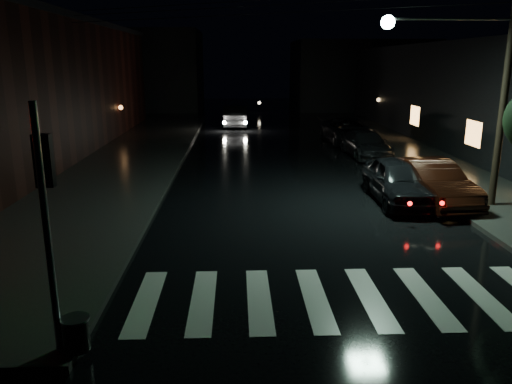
{
  "coord_description": "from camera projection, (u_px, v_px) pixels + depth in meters",
  "views": [
    {
      "loc": [
        0.75,
        -9.18,
        4.92
      ],
      "look_at": [
        1.25,
        3.45,
        1.6
      ],
      "focal_mm": 35.0,
      "sensor_mm": 36.0,
      "label": 1
    }
  ],
  "objects": [
    {
      "name": "ground",
      "position": [
        201.0,
        312.0,
        10.1
      ],
      "size": [
        120.0,
        120.0,
        0.0
      ],
      "primitive_type": "plane",
      "color": "black",
      "rests_on": "ground"
    },
    {
      "name": "sidewalk_left",
      "position": [
        115.0,
        168.0,
        23.42
      ],
      "size": [
        6.0,
        44.0,
        0.15
      ],
      "primitive_type": "cube",
      "color": "#282826",
      "rests_on": "ground"
    },
    {
      "name": "sidewalk_right",
      "position": [
        429.0,
        165.0,
        23.99
      ],
      "size": [
        4.0,
        44.0,
        0.15
      ],
      "primitive_type": "cube",
      "color": "#282826",
      "rests_on": "ground"
    },
    {
      "name": "building_far_left",
      "position": [
        133.0,
        70.0,
        52.19
      ],
      "size": [
        14.0,
        10.0,
        8.0
      ],
      "primitive_type": "cube",
      "color": "black",
      "rests_on": "ground"
    },
    {
      "name": "building_far_right",
      "position": [
        360.0,
        75.0,
        53.23
      ],
      "size": [
        14.0,
        10.0,
        7.0
      ],
      "primitive_type": "cube",
      "color": "black",
      "rests_on": "ground"
    },
    {
      "name": "crosswalk",
      "position": [
        343.0,
        298.0,
        10.69
      ],
      "size": [
        9.0,
        3.0,
        0.01
      ],
      "primitive_type": "cube",
      "color": "beige",
      "rests_on": "ground"
    },
    {
      "name": "signal_pole_corner",
      "position": [
        62.0,
        273.0,
        8.21
      ],
      "size": [
        0.68,
        0.61,
        4.2
      ],
      "color": "slate",
      "rests_on": "ground"
    },
    {
      "name": "utility_pole",
      "position": [
        487.0,
        72.0,
        16.03
      ],
      "size": [
        4.92,
        0.44,
        8.0
      ],
      "color": "black",
      "rests_on": "ground"
    },
    {
      "name": "parked_car_a",
      "position": [
        399.0,
        181.0,
        17.81
      ],
      "size": [
        1.95,
        4.69,
        1.59
      ],
      "primitive_type": "imported",
      "rotation": [
        0.0,
        0.0,
        -0.02
      ],
      "color": "black",
      "rests_on": "ground"
    },
    {
      "name": "parked_car_b",
      "position": [
        430.0,
        182.0,
        17.65
      ],
      "size": [
        2.15,
        4.85,
        1.55
      ],
      "primitive_type": "imported",
      "rotation": [
        0.0,
        0.0,
        0.11
      ],
      "color": "black",
      "rests_on": "ground"
    },
    {
      "name": "parked_car_c",
      "position": [
        366.0,
        144.0,
        26.45
      ],
      "size": [
        2.14,
        4.76,
        1.35
      ],
      "primitive_type": "imported",
      "rotation": [
        0.0,
        0.0,
        0.05
      ],
      "color": "black",
      "rests_on": "ground"
    },
    {
      "name": "parked_car_d",
      "position": [
        348.0,
        131.0,
        30.62
      ],
      "size": [
        2.84,
        5.67,
        1.54
      ],
      "primitive_type": "imported",
      "rotation": [
        0.0,
        0.0,
        0.05
      ],
      "color": "black",
      "rests_on": "ground"
    },
    {
      "name": "oncoming_car",
      "position": [
        236.0,
        116.0,
        38.56
      ],
      "size": [
        1.85,
        5.02,
        1.64
      ],
      "primitive_type": "imported",
      "rotation": [
        0.0,
        0.0,
        3.12
      ],
      "color": "black",
      "rests_on": "ground"
    }
  ]
}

